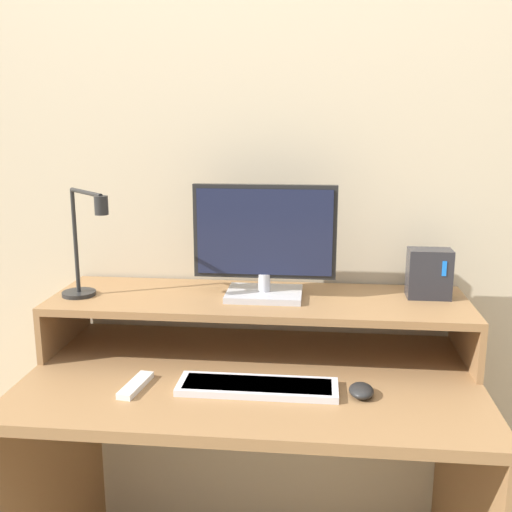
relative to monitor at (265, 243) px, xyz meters
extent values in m
cube|color=beige|center=(-0.02, 0.21, 0.17)|extent=(6.00, 0.05, 2.50)
cube|color=olive|center=(-0.02, -0.17, -0.34)|extent=(1.22, 0.69, 0.03)
cube|color=olive|center=(-0.61, -0.17, -0.72)|extent=(0.03, 0.69, 0.72)
cube|color=olive|center=(0.58, -0.17, -0.72)|extent=(0.03, 0.69, 0.72)
cube|color=olive|center=(-0.62, -0.01, -0.26)|extent=(0.02, 0.36, 0.15)
cube|color=olive|center=(0.59, -0.01, -0.26)|extent=(0.02, 0.36, 0.15)
cube|color=olive|center=(-0.02, -0.01, -0.17)|extent=(1.22, 0.36, 0.02)
cube|color=#BCBCC1|center=(0.00, 0.00, -0.15)|extent=(0.22, 0.17, 0.02)
cylinder|color=#BCBCC1|center=(0.00, 0.00, -0.12)|extent=(0.04, 0.04, 0.05)
cube|color=black|center=(0.00, 0.00, 0.03)|extent=(0.42, 0.02, 0.27)
cube|color=#191E38|center=(0.00, -0.01, 0.03)|extent=(0.39, 0.01, 0.25)
cylinder|color=black|center=(-0.55, -0.04, -0.16)|extent=(0.10, 0.10, 0.01)
cylinder|color=black|center=(-0.55, -0.04, 0.00)|extent=(0.01, 0.01, 0.30)
cylinder|color=black|center=(-0.48, -0.11, 0.15)|extent=(0.14, 0.14, 0.01)
cylinder|color=black|center=(-0.42, -0.18, 0.13)|extent=(0.04, 0.04, 0.05)
cube|color=#28282D|center=(0.48, 0.04, -0.09)|extent=(0.12, 0.08, 0.15)
cube|color=#1972F2|center=(0.51, 0.00, -0.06)|extent=(0.01, 0.00, 0.04)
cube|color=silver|center=(0.01, -0.28, -0.32)|extent=(0.41, 0.12, 0.02)
cube|color=#AFAFB3|center=(0.01, -0.28, -0.32)|extent=(0.38, 0.10, 0.01)
ellipsoid|color=black|center=(0.27, -0.28, -0.31)|extent=(0.06, 0.08, 0.03)
cube|color=white|center=(-0.31, -0.30, -0.32)|extent=(0.06, 0.15, 0.02)
camera|label=1|loc=(0.15, -1.69, 0.35)|focal=42.00mm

